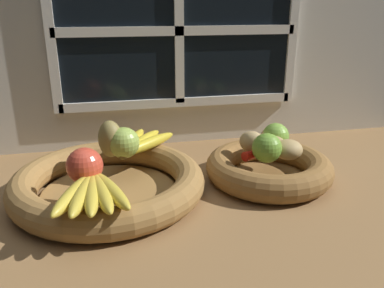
# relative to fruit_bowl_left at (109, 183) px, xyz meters

# --- Properties ---
(ground_plane) EXTENTS (1.40, 0.90, 0.03)m
(ground_plane) POSITION_rel_fruit_bowl_left_xyz_m (0.21, 0.01, -0.04)
(ground_plane) COLOR olive
(back_wall) EXTENTS (1.40, 0.05, 0.55)m
(back_wall) POSITION_rel_fruit_bowl_left_xyz_m (0.21, 0.31, 0.25)
(back_wall) COLOR silver
(back_wall) RESTS_ON ground_plane
(fruit_bowl_left) EXTENTS (0.40, 0.40, 0.06)m
(fruit_bowl_left) POSITION_rel_fruit_bowl_left_xyz_m (0.00, 0.00, 0.00)
(fruit_bowl_left) COLOR olive
(fruit_bowl_left) RESTS_ON ground_plane
(fruit_bowl_right) EXTENTS (0.28, 0.28, 0.06)m
(fruit_bowl_right) POSITION_rel_fruit_bowl_left_xyz_m (0.35, 0.00, 0.00)
(fruit_bowl_right) COLOR brown
(fruit_bowl_right) RESTS_ON ground_plane
(apple_green_back) EXTENTS (0.07, 0.07, 0.07)m
(apple_green_back) POSITION_rel_fruit_bowl_left_xyz_m (0.04, 0.06, 0.07)
(apple_green_back) COLOR #99B74C
(apple_green_back) RESTS_ON fruit_bowl_left
(apple_red_front) EXTENTS (0.07, 0.07, 0.07)m
(apple_red_front) POSITION_rel_fruit_bowl_left_xyz_m (-0.04, -0.06, 0.07)
(apple_red_front) COLOR #CC422D
(apple_red_front) RESTS_ON fruit_bowl_left
(pear_brown) EXTENTS (0.06, 0.07, 0.08)m
(pear_brown) POSITION_rel_fruit_bowl_left_xyz_m (0.01, 0.07, 0.07)
(pear_brown) COLOR olive
(pear_brown) RESTS_ON fruit_bowl_left
(banana_bunch_front) EXTENTS (0.14, 0.18, 0.03)m
(banana_bunch_front) POSITION_rel_fruit_bowl_left_xyz_m (-0.03, -0.13, 0.05)
(banana_bunch_front) COLOR gold
(banana_bunch_front) RESTS_ON fruit_bowl_left
(banana_bunch_back) EXTENTS (0.15, 0.18, 0.03)m
(banana_bunch_back) POSITION_rel_fruit_bowl_left_xyz_m (0.07, 0.11, 0.04)
(banana_bunch_back) COLOR gold
(banana_bunch_back) RESTS_ON fruit_bowl_left
(potato_oblong) EXTENTS (0.07, 0.08, 0.05)m
(potato_oblong) POSITION_rel_fruit_bowl_left_xyz_m (0.32, 0.03, 0.06)
(potato_oblong) COLOR tan
(potato_oblong) RESTS_ON fruit_bowl_right
(potato_large) EXTENTS (0.08, 0.06, 0.05)m
(potato_large) POSITION_rel_fruit_bowl_left_xyz_m (0.35, 0.00, 0.05)
(potato_large) COLOR #A38451
(potato_large) RESTS_ON fruit_bowl_right
(potato_back) EXTENTS (0.07, 0.09, 0.05)m
(potato_back) POSITION_rel_fruit_bowl_left_xyz_m (0.37, 0.04, 0.06)
(potato_back) COLOR #A38451
(potato_back) RESTS_ON fruit_bowl_right
(potato_small) EXTENTS (0.07, 0.07, 0.04)m
(potato_small) POSITION_rel_fruit_bowl_left_xyz_m (0.38, -0.03, 0.05)
(potato_small) COLOR tan
(potato_small) RESTS_ON fruit_bowl_right
(lime_near) EXTENTS (0.06, 0.06, 0.06)m
(lime_near) POSITION_rel_fruit_bowl_left_xyz_m (0.33, -0.04, 0.06)
(lime_near) COLOR #6B9E33
(lime_near) RESTS_ON fruit_bowl_right
(lime_far) EXTENTS (0.06, 0.06, 0.06)m
(lime_far) POSITION_rel_fruit_bowl_left_xyz_m (0.38, 0.04, 0.06)
(lime_far) COLOR #7AAD3D
(lime_far) RESTS_ON fruit_bowl_right
(chili_pepper) EXTENTS (0.12, 0.07, 0.02)m
(chili_pepper) POSITION_rel_fruit_bowl_left_xyz_m (0.34, 0.00, 0.04)
(chili_pepper) COLOR red
(chili_pepper) RESTS_ON fruit_bowl_right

